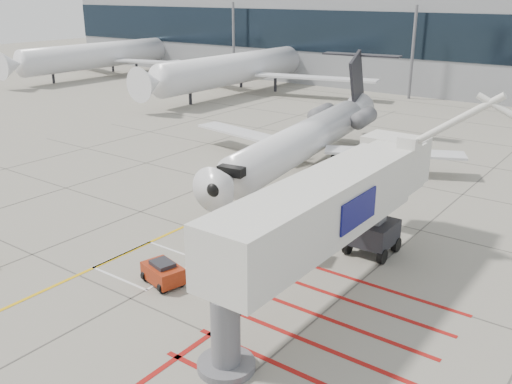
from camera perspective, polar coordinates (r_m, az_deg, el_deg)
The scene contains 10 objects.
ground_plane at distance 30.46m, azimuth -6.79°, elevation -7.49°, with size 260.00×260.00×0.00m, color gray.
regional_jet at distance 43.20m, azimuth 3.58°, elevation 6.57°, with size 24.79×31.26×8.19m, color silver, non-canonical shape.
jet_bridge at distance 25.93m, azimuth 6.20°, elevation -2.98°, with size 9.22×19.47×7.79m, color silver, non-canonical shape.
pushback_tug at distance 28.80m, azimuth -9.29°, elevation -7.90°, with size 2.15×1.34×1.25m, color maroon, non-canonical shape.
baggage_cart at distance 33.68m, azimuth 0.66°, elevation -3.56°, with size 1.77×1.12×1.12m, color #55555A, non-canonical shape.
ground_power_unit at distance 31.03m, azimuth 2.68°, elevation -4.76°, with size 2.55×1.49×2.02m, color white, non-canonical shape.
cone_nose at distance 36.33m, azimuth -4.62°, elevation -2.39°, with size 0.35×0.35×0.48m, color #FF4A0D.
cone_side at distance 33.30m, azimuth 2.34°, elevation -4.49°, with size 0.32×0.32×0.44m, color #EE430C.
bg_aircraft_a at distance 102.63m, azimuth -14.13°, elevation 14.76°, with size 37.08×41.20×12.36m, color silver, non-canonical shape.
bg_aircraft_b at distance 82.58m, azimuth -0.69°, elevation 14.31°, with size 37.29×41.44×12.43m, color silver, non-canonical shape.
Camera 1 is at (18.89, -19.52, 13.79)m, focal length 40.00 mm.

